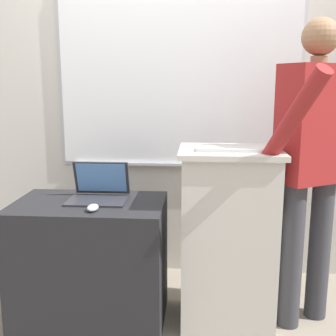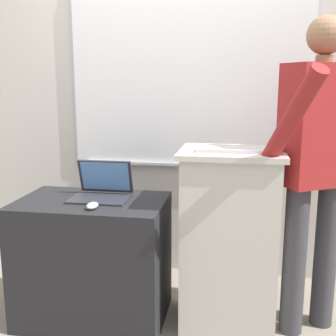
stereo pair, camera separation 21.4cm
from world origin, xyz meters
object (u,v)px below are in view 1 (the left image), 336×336
object	(u,v)px
lectern_podium	(228,238)
person_presenter	(313,156)
computer_mouse_by_laptop	(93,208)
side_desk	(91,263)
laptop	(99,188)
wireless_keyboard	(236,149)
computer_mouse_by_keyboard	(276,149)

from	to	relation	value
lectern_podium	person_presenter	size ratio (longest dim) A/B	0.60
lectern_podium	computer_mouse_by_laptop	xyz separation A→B (m)	(-0.74, -0.22, 0.23)
lectern_podium	side_desk	world-z (taller)	lectern_podium
side_desk	computer_mouse_by_laptop	size ratio (longest dim) A/B	8.69
lectern_podium	side_desk	bearing A→B (deg)	-175.66
laptop	person_presenter	bearing A→B (deg)	0.51
lectern_podium	laptop	xyz separation A→B (m)	(-0.76, 0.02, 0.28)
side_desk	person_presenter	world-z (taller)	person_presenter
person_presenter	side_desk	bearing A→B (deg)	153.69
person_presenter	wireless_keyboard	xyz separation A→B (m)	(-0.44, -0.09, 0.05)
lectern_podium	wireless_keyboard	size ratio (longest dim) A/B	2.45
side_desk	computer_mouse_by_laptop	xyz separation A→B (m)	(0.07, -0.16, 0.39)
side_desk	wireless_keyboard	distance (m)	1.08
lectern_podium	laptop	size ratio (longest dim) A/B	3.12
side_desk	computer_mouse_by_laptop	bearing A→B (deg)	-68.07
side_desk	person_presenter	distance (m)	1.43
laptop	wireless_keyboard	distance (m)	0.83
computer_mouse_by_laptop	person_presenter	bearing A→B (deg)	11.76
lectern_podium	computer_mouse_by_keyboard	distance (m)	0.60
side_desk	person_presenter	size ratio (longest dim) A/B	0.49
person_presenter	computer_mouse_by_laptop	bearing A→B (deg)	161.44
computer_mouse_by_laptop	lectern_podium	bearing A→B (deg)	16.73
side_desk	computer_mouse_by_keyboard	bearing A→B (deg)	-0.54
side_desk	computer_mouse_by_laptop	world-z (taller)	computer_mouse_by_laptop
laptop	computer_mouse_by_keyboard	bearing A→B (deg)	-5.04
laptop	lectern_podium	bearing A→B (deg)	-1.28
side_desk	laptop	xyz separation A→B (m)	(0.05, 0.08, 0.44)
lectern_podium	laptop	bearing A→B (deg)	178.72
laptop	computer_mouse_by_keyboard	xyz separation A→B (m)	(1.00, -0.09, 0.26)
computer_mouse_by_laptop	laptop	bearing A→B (deg)	94.48
person_presenter	computer_mouse_by_laptop	world-z (taller)	person_presenter
person_presenter	computer_mouse_by_keyboard	size ratio (longest dim) A/B	17.66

